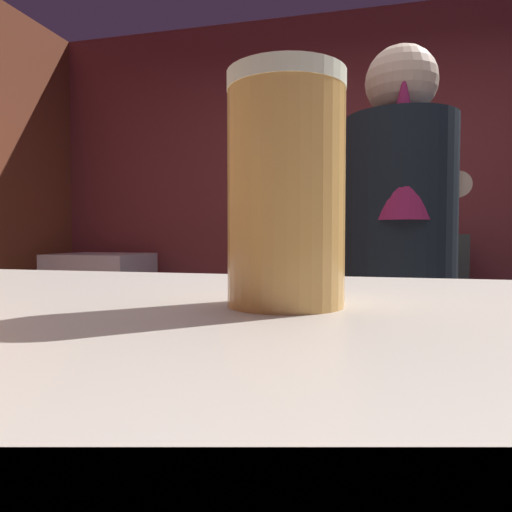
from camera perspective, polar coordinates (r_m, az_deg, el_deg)
wall_back at (r=3.51m, az=15.64°, el=6.35°), size 5.20×0.10×2.70m
prep_counter at (r=2.14m, az=26.16°, el=-15.91°), size 2.10×0.60×0.88m
back_shelf at (r=3.27m, az=15.47°, el=-7.28°), size 0.95×0.36×1.12m
mini_fridge at (r=3.67m, az=-18.17°, el=-7.35°), size 0.64×0.58×0.98m
bartender at (r=1.54m, az=16.87°, el=-2.44°), size 0.43×0.51×1.69m
mixing_bowl at (r=1.97m, az=7.74°, el=-3.25°), size 0.21×0.21×0.06m
chefs_knife at (r=1.98m, az=24.42°, el=-4.17°), size 0.24×0.07×0.01m
pint_glass_far at (r=0.30m, az=3.63°, el=7.85°), size 0.07×0.07×0.15m
bottle_soy at (r=3.30m, az=9.51°, el=4.09°), size 0.06×0.06×0.22m
bottle_vinegar at (r=3.20m, az=9.68°, el=4.41°), size 0.07×0.07×0.26m
bottle_hot_sauce at (r=3.17m, az=20.99°, el=4.05°), size 0.08×0.08×0.23m
bottle_olive_oil at (r=3.18m, az=16.65°, el=3.84°), size 0.05×0.05×0.19m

